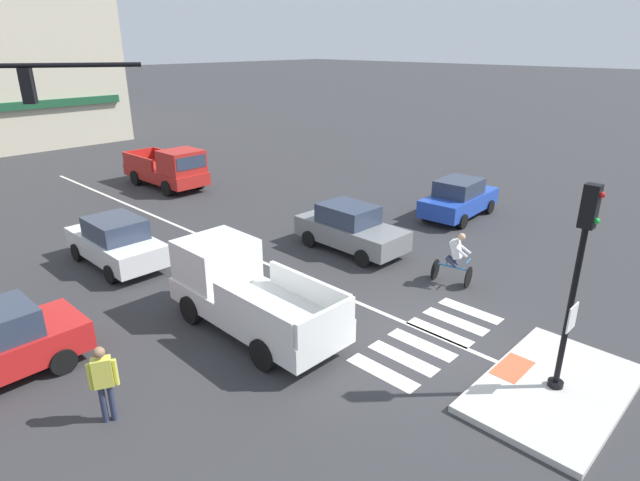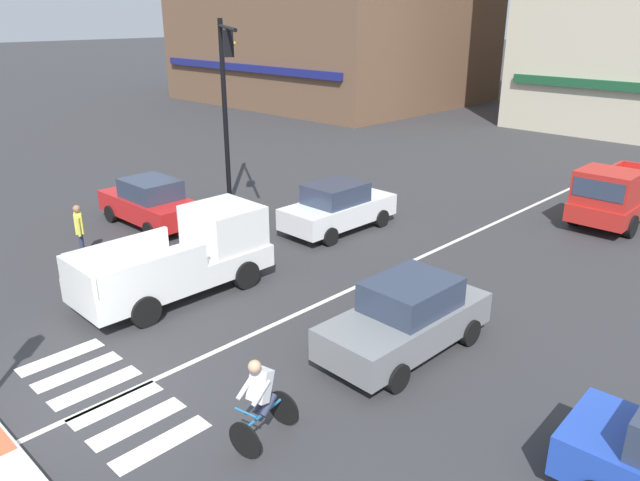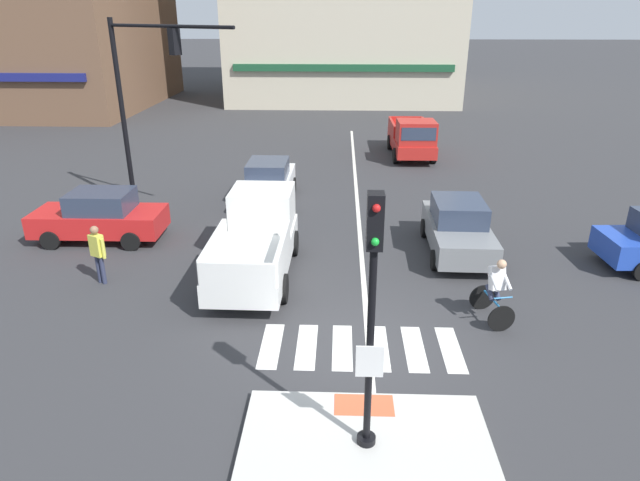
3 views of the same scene
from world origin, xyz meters
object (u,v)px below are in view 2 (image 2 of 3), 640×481
(car_red_cross_left, at_px, (150,202))
(cyclist, at_px, (261,399))
(traffic_light_mast, at_px, (226,88))
(pickup_truck_white_westbound_near, at_px, (190,256))
(car_grey_eastbound_mid, at_px, (407,317))
(car_white_westbound_far, at_px, (338,207))
(pedestrian_at_curb_left, at_px, (79,227))
(pickup_truck_red_eastbound_distant, at_px, (617,196))

(car_red_cross_left, xyz_separation_m, cyclist, (11.39, -4.72, 0.06))
(traffic_light_mast, relative_size, pickup_truck_white_westbound_near, 1.31)
(pickup_truck_white_westbound_near, bearing_deg, car_grey_eastbound_mid, 13.90)
(car_white_westbound_far, bearing_deg, traffic_light_mast, -163.79)
(car_grey_eastbound_mid, xyz_separation_m, pedestrian_at_curb_left, (-10.09, -2.48, 0.17))
(car_grey_eastbound_mid, relative_size, pedestrian_at_curb_left, 2.48)
(car_red_cross_left, bearing_deg, pickup_truck_red_eastbound_distant, 45.07)
(car_grey_eastbound_mid, bearing_deg, pickup_truck_white_westbound_near, -166.10)
(car_grey_eastbound_mid, xyz_separation_m, pickup_truck_red_eastbound_distant, (0.01, 11.95, 0.17))
(pickup_truck_red_eastbound_distant, distance_m, pedestrian_at_curb_left, 17.62)
(car_red_cross_left, relative_size, car_white_westbound_far, 1.00)
(car_red_cross_left, bearing_deg, pedestrian_at_curb_left, -68.22)
(car_white_westbound_far, xyz_separation_m, pedestrian_at_curb_left, (-3.72, -7.19, 0.17))
(car_red_cross_left, xyz_separation_m, pickup_truck_white_westbound_near, (5.40, -2.06, 0.17))
(car_red_cross_left, bearing_deg, car_white_westbound_far, 39.74)
(car_grey_eastbound_mid, height_order, pickup_truck_red_eastbound_distant, pickup_truck_red_eastbound_distant)
(car_grey_eastbound_mid, relative_size, pickup_truck_red_eastbound_distant, 0.81)
(cyclist, height_order, pedestrian_at_curb_left, cyclist)
(traffic_light_mast, height_order, car_grey_eastbound_mid, traffic_light_mast)
(car_white_westbound_far, relative_size, pickup_truck_white_westbound_near, 0.80)
(cyclist, bearing_deg, traffic_light_mast, 144.38)
(traffic_light_mast, height_order, cyclist, traffic_light_mast)
(traffic_light_mast, xyz_separation_m, car_red_cross_left, (-0.76, -2.90, -3.65))
(cyclist, bearing_deg, car_white_westbound_far, 126.12)
(car_grey_eastbound_mid, bearing_deg, traffic_light_mast, 161.71)
(pickup_truck_white_westbound_near, xyz_separation_m, pedestrian_at_curb_left, (-4.17, -1.02, 0.00))
(car_grey_eastbound_mid, xyz_separation_m, pickup_truck_white_westbound_near, (-5.92, -1.46, 0.17))
(car_red_cross_left, distance_m, car_white_westbound_far, 6.43)
(pickup_truck_red_eastbound_distant, height_order, pedestrian_at_curb_left, pickup_truck_red_eastbound_distant)
(car_red_cross_left, height_order, car_white_westbound_far, same)
(car_white_westbound_far, height_order, pickup_truck_red_eastbound_distant, pickup_truck_red_eastbound_distant)
(pickup_truck_red_eastbound_distant, bearing_deg, cyclist, -89.77)
(traffic_light_mast, height_order, car_red_cross_left, traffic_light_mast)
(car_white_westbound_far, bearing_deg, pickup_truck_white_westbound_near, -85.82)
(pickup_truck_white_westbound_near, relative_size, cyclist, 3.05)
(car_grey_eastbound_mid, height_order, car_red_cross_left, same)
(pedestrian_at_curb_left, bearing_deg, traffic_light_mast, 94.48)
(traffic_light_mast, distance_m, car_grey_eastbound_mid, 11.70)
(car_red_cross_left, height_order, pickup_truck_white_westbound_near, pickup_truck_white_westbound_near)
(car_grey_eastbound_mid, relative_size, car_white_westbound_far, 1.00)
(car_red_cross_left, bearing_deg, traffic_light_mast, 75.29)
(traffic_light_mast, height_order, pickup_truck_white_westbound_near, traffic_light_mast)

